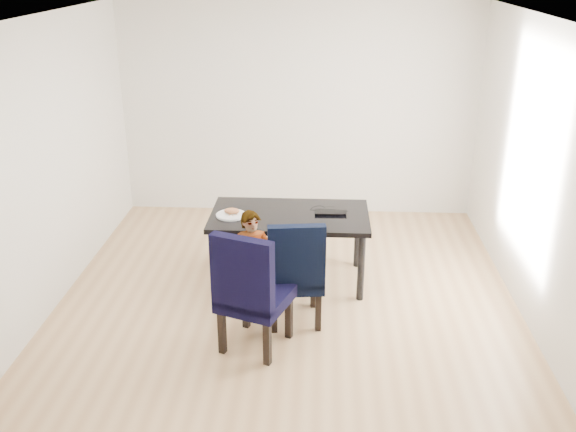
# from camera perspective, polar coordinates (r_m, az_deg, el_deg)

# --- Properties ---
(floor) EXTENTS (4.50, 5.00, 0.01)m
(floor) POSITION_cam_1_polar(r_m,az_deg,el_deg) (6.37, -0.10, -7.82)
(floor) COLOR tan
(floor) RESTS_ON ground
(ceiling) EXTENTS (4.50, 5.00, 0.01)m
(ceiling) POSITION_cam_1_polar(r_m,az_deg,el_deg) (5.53, -0.12, 17.25)
(ceiling) COLOR white
(ceiling) RESTS_ON wall_back
(wall_back) EXTENTS (4.50, 0.01, 2.70)m
(wall_back) POSITION_cam_1_polar(r_m,az_deg,el_deg) (8.22, 0.90, 9.35)
(wall_back) COLOR white
(wall_back) RESTS_ON ground
(wall_front) EXTENTS (4.50, 0.01, 2.70)m
(wall_front) POSITION_cam_1_polar(r_m,az_deg,el_deg) (3.53, -2.47, -9.15)
(wall_front) COLOR white
(wall_front) RESTS_ON ground
(wall_left) EXTENTS (0.01, 5.00, 2.70)m
(wall_left) POSITION_cam_1_polar(r_m,az_deg,el_deg) (6.35, -20.94, 3.93)
(wall_left) COLOR silver
(wall_left) RESTS_ON ground
(wall_right) EXTENTS (0.01, 5.00, 2.70)m
(wall_right) POSITION_cam_1_polar(r_m,az_deg,el_deg) (6.12, 21.52, 3.18)
(wall_right) COLOR white
(wall_right) RESTS_ON ground
(dining_table) EXTENTS (1.60, 0.90, 0.75)m
(dining_table) POSITION_cam_1_polar(r_m,az_deg,el_deg) (6.64, 0.14, -2.81)
(dining_table) COLOR black
(dining_table) RESTS_ON floor
(chair_left) EXTENTS (0.70, 0.71, 1.12)m
(chair_left) POSITION_cam_1_polar(r_m,az_deg,el_deg) (5.48, -2.92, -6.42)
(chair_left) COLOR black
(chair_left) RESTS_ON floor
(chair_right) EXTENTS (0.56, 0.58, 1.04)m
(chair_right) POSITION_cam_1_polar(r_m,az_deg,el_deg) (5.87, 0.59, -4.76)
(chair_right) COLOR black
(chair_right) RESTS_ON floor
(child) EXTENTS (0.43, 0.34, 1.02)m
(child) POSITION_cam_1_polar(r_m,az_deg,el_deg) (6.02, -3.17, -4.19)
(child) COLOR orange
(child) RESTS_ON floor
(plate) EXTENTS (0.38, 0.38, 0.02)m
(plate) POSITION_cam_1_polar(r_m,az_deg,el_deg) (6.46, -5.09, 0.09)
(plate) COLOR silver
(plate) RESTS_ON dining_table
(sandwich) EXTENTS (0.17, 0.11, 0.06)m
(sandwich) POSITION_cam_1_polar(r_m,az_deg,el_deg) (6.46, -5.02, 0.46)
(sandwich) COLOR #A06039
(sandwich) RESTS_ON plate
(laptop) EXTENTS (0.33, 0.21, 0.03)m
(laptop) POSITION_cam_1_polar(r_m,az_deg,el_deg) (6.54, 3.80, 0.45)
(laptop) COLOR black
(laptop) RESTS_ON dining_table
(cable_tangle) EXTENTS (0.15, 0.15, 0.01)m
(cable_tangle) POSITION_cam_1_polar(r_m,az_deg,el_deg) (6.52, 2.95, 0.31)
(cable_tangle) COLOR black
(cable_tangle) RESTS_ON dining_table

